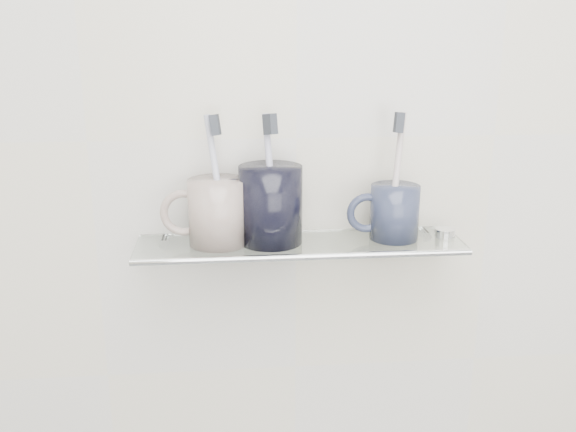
{
  "coord_description": "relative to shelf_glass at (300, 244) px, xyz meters",
  "views": [
    {
      "loc": [
        -0.1,
        0.11,
        1.42
      ],
      "look_at": [
        -0.02,
        1.04,
        1.14
      ],
      "focal_mm": 40.0,
      "sensor_mm": 36.0,
      "label": 1
    }
  ],
  "objects": [
    {
      "name": "toothbrush_center",
      "position": [
        -0.04,
        0.0,
        0.1
      ],
      "size": [
        0.02,
        0.04,
        0.19
      ],
      "primitive_type": "cylinder",
      "rotation": [
        -0.17,
        0.02,
        0.5
      ],
      "color": "#A3A0CF",
      "rests_on": "mug_center"
    },
    {
      "name": "mug_right_handle",
      "position": [
        0.1,
        0.0,
        0.05
      ],
      "size": [
        0.06,
        0.01,
        0.06
      ],
      "primitive_type": "torus",
      "rotation": [
        1.57,
        0.0,
        0.0
      ],
      "color": "#22273F",
      "rests_on": "mug_right"
    },
    {
      "name": "mug_left_handle",
      "position": [
        -0.17,
        0.0,
        0.05
      ],
      "size": [
        0.07,
        0.01,
        0.07
      ],
      "primitive_type": "torus",
      "rotation": [
        1.57,
        0.0,
        0.0
      ],
      "color": "silver",
      "rests_on": "mug_left"
    },
    {
      "name": "bristles_left",
      "position": [
        -0.12,
        0.0,
        0.19
      ],
      "size": [
        0.02,
        0.03,
        0.03
      ],
      "primitive_type": "cube",
      "rotation": [
        -0.12,
        -0.14,
        -0.11
      ],
      "color": "#2A2E35",
      "rests_on": "toothbrush_left"
    },
    {
      "name": "toothbrush_right",
      "position": [
        0.15,
        0.0,
        0.1
      ],
      "size": [
        0.03,
        0.03,
        0.19
      ],
      "primitive_type": "cylinder",
      "rotation": [
        -0.11,
        0.08,
        -0.08
      ],
      "color": "beige",
      "rests_on": "mug_right"
    },
    {
      "name": "bracket_right",
      "position": [
        0.21,
        0.05,
        -0.01
      ],
      "size": [
        0.02,
        0.03,
        0.02
      ],
      "primitive_type": "cylinder",
      "rotation": [
        1.57,
        0.0,
        0.0
      ],
      "color": "silver",
      "rests_on": "wall_back"
    },
    {
      "name": "shelf_glass",
      "position": [
        0.0,
        0.0,
        0.0
      ],
      "size": [
        0.5,
        0.12,
        0.01
      ],
      "primitive_type": "cube",
      "color": "silver",
      "rests_on": "wall_back"
    },
    {
      "name": "mug_center",
      "position": [
        -0.04,
        0.0,
        0.06
      ],
      "size": [
        0.12,
        0.12,
        0.12
      ],
      "primitive_type": "cylinder",
      "rotation": [
        0.0,
        0.0,
        0.37
      ],
      "color": "black",
      "rests_on": "shelf_glass"
    },
    {
      "name": "toothbrush_left",
      "position": [
        -0.12,
        0.0,
        0.1
      ],
      "size": [
        0.03,
        0.04,
        0.19
      ],
      "primitive_type": "cylinder",
      "rotation": [
        -0.12,
        -0.14,
        -0.11
      ],
      "color": "#A7ABD0",
      "rests_on": "mug_left"
    },
    {
      "name": "mug_right",
      "position": [
        0.15,
        0.0,
        0.05
      ],
      "size": [
        0.08,
        0.08,
        0.08
      ],
      "primitive_type": "cylinder",
      "rotation": [
        0.0,
        0.0,
        -0.0
      ],
      "color": "#22273F",
      "rests_on": "shelf_glass"
    },
    {
      "name": "wall_back",
      "position": [
        0.0,
        0.06,
        0.15
      ],
      "size": [
        2.5,
        0.0,
        2.5
      ],
      "primitive_type": "plane",
      "rotation": [
        1.57,
        0.0,
        0.0
      ],
      "color": "beige",
      "rests_on": "ground"
    },
    {
      "name": "mug_left",
      "position": [
        -0.12,
        0.0,
        0.05
      ],
      "size": [
        0.12,
        0.12,
        0.1
      ],
      "primitive_type": "cylinder",
      "rotation": [
        0.0,
        0.0,
        -0.43
      ],
      "color": "silver",
      "rests_on": "shelf_glass"
    },
    {
      "name": "bracket_left",
      "position": [
        -0.21,
        0.05,
        -0.01
      ],
      "size": [
        0.02,
        0.03,
        0.02
      ],
      "primitive_type": "cylinder",
      "rotation": [
        1.57,
        0.0,
        0.0
      ],
      "color": "silver",
      "rests_on": "wall_back"
    },
    {
      "name": "shelf_rail",
      "position": [
        0.0,
        -0.06,
        0.0
      ],
      "size": [
        0.5,
        0.01,
        0.01
      ],
      "primitive_type": "cylinder",
      "rotation": [
        0.0,
        1.57,
        0.0
      ],
      "color": "silver",
      "rests_on": "shelf_glass"
    },
    {
      "name": "chrome_cap",
      "position": [
        0.23,
        0.0,
        0.01
      ],
      "size": [
        0.03,
        0.03,
        0.01
      ],
      "primitive_type": "cylinder",
      "color": "silver",
      "rests_on": "shelf_glass"
    },
    {
      "name": "bristles_center",
      "position": [
        -0.04,
        0.0,
        0.19
      ],
      "size": [
        0.02,
        0.03,
        0.03
      ],
      "primitive_type": "cube",
      "rotation": [
        -0.17,
        0.02,
        0.5
      ],
      "color": "#2A2E35",
      "rests_on": "toothbrush_center"
    },
    {
      "name": "mug_center_handle",
      "position": [
        -0.1,
        0.0,
        0.06
      ],
      "size": [
        0.08,
        0.01,
        0.08
      ],
      "primitive_type": "torus",
      "rotation": [
        1.57,
        0.0,
        0.0
      ],
      "color": "black",
      "rests_on": "mug_center"
    },
    {
      "name": "bristles_right",
      "position": [
        0.15,
        0.0,
        0.19
      ],
      "size": [
        0.02,
        0.03,
        0.03
      ],
      "primitive_type": "cube",
      "rotation": [
        -0.11,
        0.08,
        -0.08
      ],
      "color": "#2A2E35",
      "rests_on": "toothbrush_right"
    }
  ]
}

